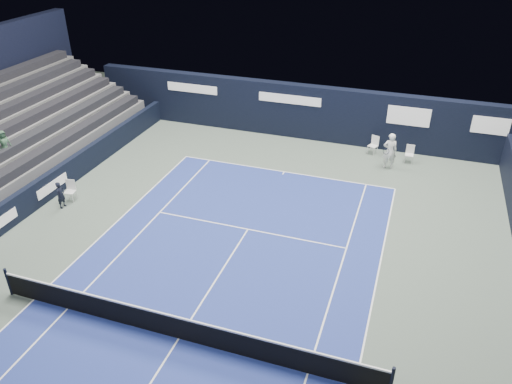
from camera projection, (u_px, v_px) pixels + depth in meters
ground at (205, 297)px, 17.13m from camera, size 48.00×48.00×0.00m
court_surface at (179, 339)px, 15.49m from camera, size 10.97×23.77×0.01m
folding_chair_back_a at (374, 144)px, 26.87m from camera, size 0.57×0.56×1.00m
folding_chair_back_b at (410, 153)px, 25.97m from camera, size 0.42×0.41×0.95m
line_judge_chair at (70, 189)px, 22.57m from camera, size 0.51×0.50×0.99m
line_judge at (61, 195)px, 21.99m from camera, size 0.31×0.46×1.24m
court_markings at (179, 339)px, 15.48m from camera, size 11.03×23.83×0.00m
tennis_net at (177, 327)px, 15.24m from camera, size 12.90×0.10×1.10m
back_sponsor_wall at (308, 112)px, 28.26m from camera, size 26.00×0.63×3.10m
side_barrier_left at (49, 186)px, 22.76m from camera, size 0.33×22.00×1.20m
tennis_player at (390, 151)px, 25.17m from camera, size 0.79×0.92×1.91m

